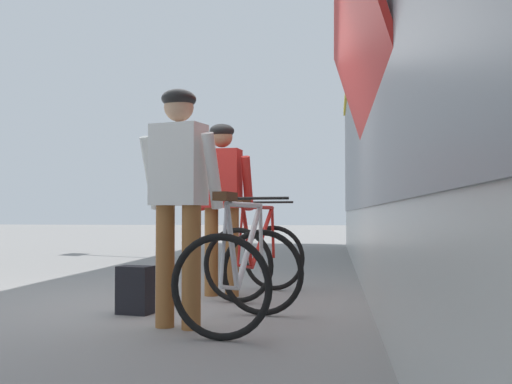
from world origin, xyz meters
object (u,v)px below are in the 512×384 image
object	(u,v)px
cyclist_near_in_white	(179,184)
bicycle_far_red	(257,257)
platform_sign_post	(172,172)
cyclist_far_in_red	(222,193)
backpack_on_platform	(135,290)
bicycle_near_silver	(243,273)

from	to	relation	value
cyclist_near_in_white	bicycle_far_red	world-z (taller)	cyclist_near_in_white
cyclist_near_in_white	bicycle_far_red	size ratio (longest dim) A/B	1.46
platform_sign_post	cyclist_near_in_white	bearing A→B (deg)	-74.24
cyclist_far_in_red	bicycle_far_red	bearing A→B (deg)	4.96
cyclist_near_in_white	bicycle_far_red	xyz separation A→B (m)	(0.36, 1.77, -0.65)
cyclist_far_in_red	backpack_on_platform	distance (m)	1.55
bicycle_near_silver	bicycle_far_red	distance (m)	1.68
platform_sign_post	bicycle_near_silver	bearing A→B (deg)	-70.30
bicycle_near_silver	backpack_on_platform	bearing A→B (deg)	154.87
cyclist_near_in_white	backpack_on_platform	xyz separation A→B (m)	(-0.52, 0.56, -0.85)
cyclist_near_in_white	bicycle_near_silver	bearing A→B (deg)	12.04
cyclist_far_in_red	bicycle_near_silver	size ratio (longest dim) A/B	1.51
bicycle_far_red	cyclist_far_in_red	bearing A→B (deg)	-175.04
bicycle_far_red	backpack_on_platform	bearing A→B (deg)	-125.77
platform_sign_post	bicycle_far_red	bearing A→B (deg)	-65.35
cyclist_near_in_white	bicycle_near_silver	size ratio (longest dim) A/B	1.51
cyclist_far_in_red	backpack_on_platform	bearing A→B (deg)	-113.56
cyclist_far_in_red	backpack_on_platform	size ratio (longest dim) A/B	4.40
cyclist_far_in_red	bicycle_near_silver	bearing A→B (deg)	-74.08
cyclist_far_in_red	cyclist_near_in_white	bearing A→B (deg)	-89.98
bicycle_far_red	platform_sign_post	xyz separation A→B (m)	(-2.23, 4.86, 1.22)
cyclist_near_in_white	platform_sign_post	world-z (taller)	platform_sign_post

